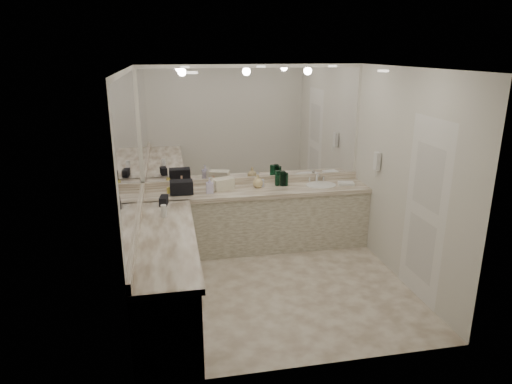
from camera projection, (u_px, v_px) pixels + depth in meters
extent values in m
plane|color=beige|center=(276.00, 286.00, 5.62)|extent=(3.20, 3.20, 0.00)
plane|color=white|center=(279.00, 68.00, 4.84)|extent=(3.20, 3.20, 0.00)
cube|color=silver|center=(253.00, 157.00, 6.64)|extent=(3.20, 0.02, 2.60)
cube|color=silver|center=(134.00, 193.00, 4.94)|extent=(0.02, 3.00, 2.60)
cube|color=silver|center=(406.00, 178.00, 5.52)|extent=(0.02, 3.00, 2.60)
cube|color=beige|center=(257.00, 220.00, 6.62)|extent=(3.20, 0.60, 0.84)
cube|color=silver|center=(257.00, 191.00, 6.47)|extent=(3.20, 0.64, 0.06)
cube|color=beige|center=(167.00, 277.00, 4.97)|extent=(0.60, 2.40, 0.84)
cube|color=silver|center=(165.00, 239.00, 4.84)|extent=(0.64, 2.42, 0.06)
cube|color=silver|center=(253.00, 180.00, 6.72)|extent=(3.20, 0.04, 0.10)
cube|color=silver|center=(138.00, 223.00, 5.05)|extent=(0.04, 3.00, 0.10)
cube|color=white|center=(253.00, 124.00, 6.48)|extent=(3.12, 0.01, 1.55)
cube|color=white|center=(131.00, 150.00, 4.80)|extent=(0.01, 2.92, 1.55)
cylinder|color=white|center=(321.00, 186.00, 6.65)|extent=(0.44, 0.44, 0.03)
cube|color=silver|center=(317.00, 177.00, 6.82)|extent=(0.24, 0.16, 0.14)
cube|color=white|center=(377.00, 161.00, 6.16)|extent=(0.06, 0.10, 0.24)
cube|color=white|center=(425.00, 211.00, 5.13)|extent=(0.02, 0.82, 2.10)
cube|color=black|center=(181.00, 188.00, 6.21)|extent=(0.31, 0.20, 0.18)
cube|color=black|center=(164.00, 201.00, 5.78)|extent=(0.12, 0.21, 0.11)
cube|color=#ECE4C5|center=(223.00, 183.00, 6.44)|extent=(0.33, 0.26, 0.17)
cube|color=white|center=(346.00, 183.00, 6.67)|extent=(0.25, 0.19, 0.04)
cylinder|color=white|center=(164.00, 211.00, 5.36)|extent=(0.07, 0.07, 0.16)
imported|color=white|center=(212.00, 184.00, 6.33)|extent=(0.10, 0.10, 0.21)
imported|color=white|center=(210.00, 185.00, 6.26)|extent=(0.10, 0.10, 0.22)
imported|color=#E3C989|center=(258.00, 181.00, 6.51)|extent=(0.17, 0.17, 0.19)
cylinder|color=#0F4326|center=(283.00, 178.00, 6.59)|extent=(0.07, 0.07, 0.22)
cylinder|color=#0F4326|center=(286.00, 179.00, 6.61)|extent=(0.07, 0.07, 0.19)
cylinder|color=#0F4326|center=(284.00, 179.00, 6.59)|extent=(0.07, 0.07, 0.20)
cylinder|color=#0F4326|center=(277.00, 178.00, 6.61)|extent=(0.07, 0.07, 0.22)
cylinder|color=#E0B28C|center=(216.00, 185.00, 6.46)|extent=(0.06, 0.06, 0.11)
cylinder|color=#E0B28C|center=(231.00, 185.00, 6.44)|extent=(0.06, 0.06, 0.14)
cylinder|color=silver|center=(263.00, 183.00, 6.56)|extent=(0.04, 0.04, 0.11)
cylinder|color=#9966B2|center=(283.00, 182.00, 6.67)|extent=(0.04, 0.04, 0.07)
cylinder|color=#E0B28C|center=(183.00, 188.00, 6.30)|extent=(0.04, 0.04, 0.11)
cylinder|color=#F2D84C|center=(169.00, 190.00, 6.27)|extent=(0.06, 0.06, 0.08)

